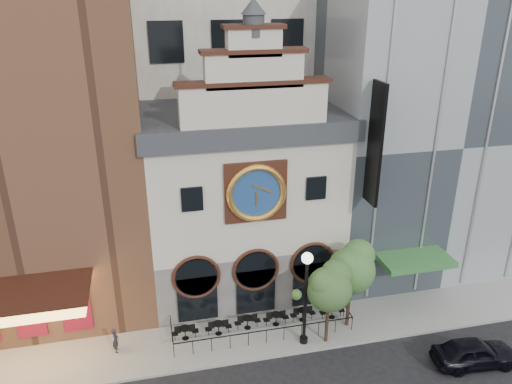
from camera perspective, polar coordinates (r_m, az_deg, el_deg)
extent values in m
plane|color=black|center=(29.45, 1.78, -18.52)|extent=(120.00, 120.00, 0.00)
cube|color=gray|center=(31.27, 0.58, -15.49)|extent=(44.00, 5.00, 0.15)
cube|color=#605E5B|center=(34.57, -1.56, -7.27)|extent=(12.00, 8.00, 4.00)
cube|color=beige|center=(32.19, -1.66, 1.25)|extent=(12.00, 8.00, 7.00)
cube|color=#2D3035|center=(30.93, -1.74, 8.34)|extent=(12.60, 8.60, 1.20)
cube|color=#371910|center=(28.15, -0.03, 0.01)|extent=(3.60, 0.25, 3.60)
cylinder|color=navy|center=(28.03, 0.03, -0.10)|extent=(3.10, 0.12, 3.10)
torus|color=gold|center=(27.95, 0.07, -0.16)|extent=(3.46, 0.36, 3.46)
cylinder|color=#2D3035|center=(26.52, -0.28, 18.46)|extent=(1.10, 1.10, 1.10)
cone|color=#2D3035|center=(26.47, -0.28, 20.51)|extent=(1.30, 1.30, 0.80)
cube|color=brown|center=(32.91, -25.58, 8.64)|extent=(14.00, 12.00, 25.00)
cube|color=#FFBF59|center=(28.97, -25.68, -11.15)|extent=(7.00, 3.40, 0.70)
cube|color=#371910|center=(28.74, -25.84, -10.40)|extent=(7.40, 3.80, 0.15)
cube|color=maroon|center=(31.48, -24.42, -12.88)|extent=(5.60, 0.15, 2.60)
cube|color=gray|center=(37.76, 17.55, 7.43)|extent=(14.00, 12.00, 20.00)
cube|color=#387B3A|center=(33.01, 17.75, -7.41)|extent=(4.50, 2.40, 0.35)
cube|color=black|center=(28.59, 13.45, 5.28)|extent=(0.18, 1.60, 7.00)
cylinder|color=black|center=(30.36, -8.14, -15.16)|extent=(0.68, 0.68, 0.03)
cylinder|color=black|center=(30.58, -8.10, -15.71)|extent=(0.06, 0.06, 0.72)
cylinder|color=black|center=(30.49, -4.32, -14.77)|extent=(0.68, 0.68, 0.03)
cylinder|color=black|center=(30.72, -4.30, -15.32)|extent=(0.06, 0.06, 0.72)
cylinder|color=black|center=(30.85, -0.98, -14.19)|extent=(0.68, 0.68, 0.03)
cylinder|color=black|center=(31.08, -0.98, -14.74)|extent=(0.06, 0.06, 0.72)
cylinder|color=black|center=(31.14, 2.30, -13.81)|extent=(0.68, 0.68, 0.03)
cylinder|color=black|center=(31.36, 2.29, -14.36)|extent=(0.06, 0.06, 0.72)
cylinder|color=black|center=(31.60, 5.38, -13.29)|extent=(0.68, 0.68, 0.03)
cylinder|color=black|center=(31.82, 5.35, -13.83)|extent=(0.06, 0.06, 0.72)
cylinder|color=black|center=(32.04, 8.71, -12.92)|extent=(0.68, 0.68, 0.03)
cylinder|color=black|center=(32.25, 8.67, -13.46)|extent=(0.06, 0.06, 0.72)
imported|color=black|center=(31.02, 23.70, -16.46)|extent=(4.73, 2.23, 1.57)
imported|color=black|center=(30.27, -15.75, -15.99)|extent=(0.39, 0.57, 1.51)
cylinder|color=black|center=(28.81, 5.65, -12.54)|extent=(0.19, 0.19, 5.38)
cylinder|color=black|center=(30.33, 5.46, -16.45)|extent=(0.47, 0.47, 0.32)
sphere|color=white|center=(27.24, 5.89, -7.53)|extent=(0.65, 0.65, 0.65)
sphere|color=#2C5221|center=(28.02, 4.64, -11.61)|extent=(0.60, 0.60, 0.60)
sphere|color=#2C5221|center=(28.69, 6.77, -10.81)|extent=(0.60, 0.60, 0.60)
cylinder|color=#382619|center=(29.82, 8.12, -14.41)|extent=(0.20, 0.20, 2.76)
sphere|color=#325723|center=(28.57, 8.36, -10.93)|extent=(2.56, 2.56, 2.56)
sphere|color=#325723|center=(28.60, 9.16, -9.31)|extent=(1.77, 1.77, 1.77)
sphere|color=#325723|center=(28.03, 7.79, -10.42)|extent=(1.58, 1.58, 1.58)
cylinder|color=#382619|center=(31.18, 10.52, -12.46)|extent=(0.21, 0.21, 2.99)
sphere|color=#376528|center=(29.91, 10.84, -8.77)|extent=(2.78, 2.78, 2.78)
sphere|color=#376528|center=(29.99, 11.65, -7.09)|extent=(1.92, 1.92, 1.92)
sphere|color=#376528|center=(29.31, 10.31, -8.20)|extent=(1.71, 1.71, 1.71)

